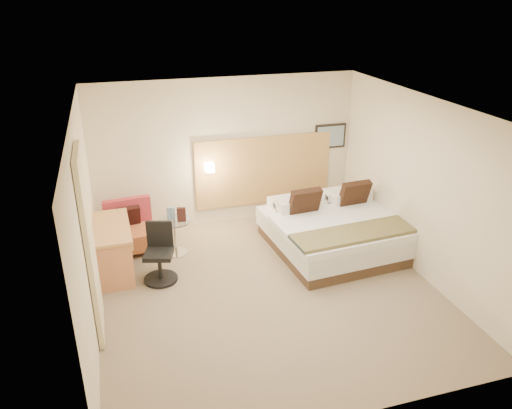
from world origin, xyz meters
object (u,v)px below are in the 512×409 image
object	(u,v)px
bed	(337,230)
lounge_chair	(131,231)
side_table	(175,235)
desk	(113,236)
desk_chair	(160,258)

from	to	relation	value
bed	lounge_chair	bearing A→B (deg)	163.94
lounge_chair	side_table	bearing A→B (deg)	-28.25
lounge_chair	side_table	world-z (taller)	lounge_chair
lounge_chair	side_table	size ratio (longest dim) A/B	1.41
desk	desk_chair	distance (m)	0.81
desk	desk_chair	size ratio (longest dim) A/B	1.41
bed	desk	bearing A→B (deg)	175.51
side_table	desk	size ratio (longest dim) A/B	0.49
side_table	desk	distance (m)	1.06
lounge_chair	desk	size ratio (longest dim) A/B	0.68
bed	lounge_chair	size ratio (longest dim) A/B	2.68
bed	side_table	distance (m)	2.70
desk	lounge_chair	bearing A→B (deg)	66.91
desk	desk_chair	world-z (taller)	desk_chair
bed	desk	world-z (taller)	bed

